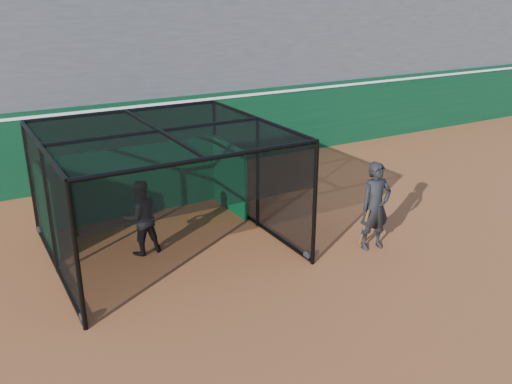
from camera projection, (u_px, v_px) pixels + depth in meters
ground at (261, 297)px, 10.74m from camera, size 120.00×120.00×0.00m
outfield_wall at (126, 139)px, 17.20m from camera, size 50.00×0.50×2.50m
grandstand at (86, 28)px, 19.15m from camera, size 50.00×7.85×8.95m
batting_cage at (163, 191)px, 12.41m from camera, size 5.08×4.96×2.82m
batter at (141, 217)px, 12.29m from camera, size 0.89×0.71×1.77m
on_deck_player at (375, 206)px, 12.49m from camera, size 0.83×0.60×2.10m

